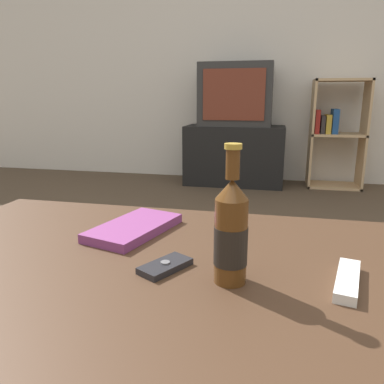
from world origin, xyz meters
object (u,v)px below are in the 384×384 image
at_px(beer_bottle, 231,233).
at_px(television, 236,95).
at_px(tv_stand, 234,155).
at_px(remote_control, 347,280).
at_px(table_book, 134,228).
at_px(cell_phone, 165,266).
at_px(bookshelf, 334,132).

bearing_deg(beer_bottle, television, 96.02).
height_order(tv_stand, television, television).
relative_size(beer_bottle, remote_control, 1.58).
bearing_deg(beer_bottle, remote_control, 8.62).
height_order(tv_stand, table_book, tv_stand).
bearing_deg(tv_stand, television, -90.00).
bearing_deg(television, cell_phone, -86.84).
height_order(tv_stand, bookshelf, bookshelf).
xyz_separation_m(cell_phone, remote_control, (0.36, 0.01, 0.00)).
distance_m(television, beer_bottle, 2.77).
relative_size(television, remote_control, 3.70).
relative_size(bookshelf, beer_bottle, 3.44).
bearing_deg(bookshelf, remote_control, -97.14).
bearing_deg(table_book, cell_phone, -38.01).
distance_m(bookshelf, table_book, 2.73).
distance_m(cell_phone, remote_control, 0.36).
bearing_deg(tv_stand, beer_bottle, -83.99).
distance_m(beer_bottle, remote_control, 0.24).
bearing_deg(table_book, television, 105.80).
bearing_deg(remote_control, tv_stand, 113.29).
bearing_deg(table_book, beer_bottle, -22.27).
bearing_deg(bookshelf, beer_bottle, -101.47).
distance_m(tv_stand, television, 0.54).
bearing_deg(beer_bottle, bookshelf, 78.53).
relative_size(bookshelf, table_book, 3.15).
relative_size(tv_stand, beer_bottle, 3.26).
bearing_deg(remote_control, beer_bottle, -158.79).
bearing_deg(table_book, remote_control, -4.67).
height_order(cell_phone, table_book, table_book).
bearing_deg(bookshelf, table_book, -108.29).
height_order(television, cell_phone, television).
xyz_separation_m(television, bookshelf, (0.86, 0.07, -0.31)).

